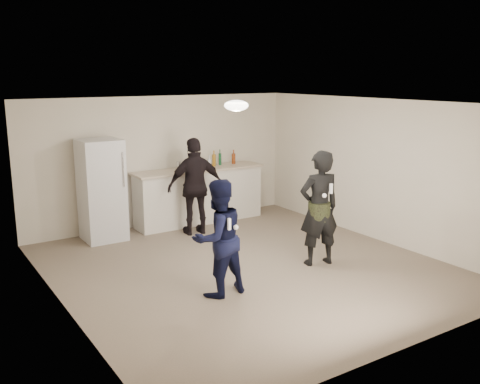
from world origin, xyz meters
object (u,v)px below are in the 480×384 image
woman (319,208)px  fridge (102,190)px  man (218,238)px  shaker (179,166)px  spectator (196,186)px  counter (199,196)px

woman → fridge: bearing=-40.0°
man → woman: size_ratio=0.88×
shaker → woman: bearing=-75.9°
man → woman: woman is taller
fridge → spectator: 1.67m
man → spectator: 2.86m
counter → woman: bearing=-83.0°
fridge → man: bearing=-81.7°
counter → spectator: bearing=-122.9°
counter → shaker: (-0.41, 0.04, 0.65)m
counter → fridge: fridge is taller
fridge → woman: (2.38, -3.06, -0.00)m
counter → shaker: size_ratio=15.29×
man → spectator: spectator is taller
woman → spectator: woman is taller
shaker → woman: 3.28m
fridge → spectator: fridge is taller
counter → woman: woman is taller
man → spectator: size_ratio=0.88×
man → spectator: bearing=-118.0°
woman → man: bearing=17.5°
counter → man: man is taller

